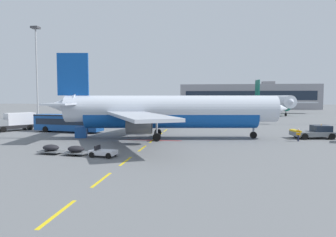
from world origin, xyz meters
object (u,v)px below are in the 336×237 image
(pushback_tug, at_px, (315,132))
(apron_shuttle_bus, at_px, (68,122))
(catering_truck, at_px, (15,121))
(uld_cargo_container, at_px, (81,132))
(ground_crew_worker, at_px, (298,134))
(airliner_mid_left, at_px, (270,102))
(baggage_train, at_px, (76,150))
(airliner_foreground, at_px, (167,111))
(apron_light_mast_near, at_px, (36,62))

(pushback_tug, distance_m, apron_shuttle_bus, 39.11)
(catering_truck, height_order, uld_cargo_container, catering_truck)
(catering_truck, distance_m, ground_crew_worker, 46.77)
(ground_crew_worker, bearing_deg, apron_shuttle_bus, 170.23)
(airliner_mid_left, bearing_deg, baggage_train, -112.92)
(airliner_foreground, height_order, catering_truck, airliner_foreground)
(baggage_train, relative_size, uld_cargo_container, 4.51)
(pushback_tug, height_order, apron_shuttle_bus, apron_shuttle_bus)
(airliner_foreground, relative_size, airliner_mid_left, 0.96)
(pushback_tug, relative_size, apron_shuttle_bus, 0.52)
(pushback_tug, height_order, uld_cargo_container, pushback_tug)
(apron_shuttle_bus, distance_m, apron_light_mast_near, 30.83)
(airliner_foreground, distance_m, apron_shuttle_bus, 18.82)
(airliner_mid_left, relative_size, ground_crew_worker, 21.38)
(apron_shuttle_bus, height_order, uld_cargo_container, apron_shuttle_bus)
(baggage_train, distance_m, ground_crew_worker, 28.90)
(airliner_mid_left, height_order, baggage_train, airliner_mid_left)
(catering_truck, bearing_deg, pushback_tug, -4.50)
(pushback_tug, xyz_separation_m, apron_shuttle_bus, (-39.00, 2.88, 0.85))
(catering_truck, relative_size, ground_crew_worker, 4.17)
(catering_truck, bearing_deg, baggage_train, -45.04)
(baggage_train, bearing_deg, airliner_foreground, 61.60)
(apron_shuttle_bus, bearing_deg, pushback_tug, -4.23)
(airliner_mid_left, distance_m, baggage_train, 90.11)
(pushback_tug, relative_size, baggage_train, 0.73)
(pushback_tug, height_order, apron_light_mast_near, apron_light_mast_near)
(airliner_mid_left, distance_m, uld_cargo_container, 80.50)
(pushback_tug, xyz_separation_m, catering_truck, (-49.44, 3.89, 0.74))
(airliner_foreground, height_order, apron_light_mast_near, apron_light_mast_near)
(pushback_tug, bearing_deg, airliner_foreground, -172.22)
(airliner_foreground, bearing_deg, apron_shuttle_bus, 161.98)
(uld_cargo_container, bearing_deg, airliner_mid_left, 59.92)
(ground_crew_worker, bearing_deg, airliner_foreground, 178.81)
(catering_truck, xyz_separation_m, apron_light_mast_near, (-7.73, 20.40, 12.83))
(baggage_train, distance_m, uld_cargo_container, 14.32)
(pushback_tug, distance_m, catering_truck, 49.60)
(catering_truck, bearing_deg, apron_light_mast_near, 110.76)
(pushback_tug, relative_size, uld_cargo_container, 3.28)
(catering_truck, bearing_deg, airliner_mid_left, 48.13)
(apron_shuttle_bus, relative_size, uld_cargo_container, 6.36)
(airliner_mid_left, xyz_separation_m, baggage_train, (-35.07, -82.93, -3.62))
(baggage_train, bearing_deg, apron_shuttle_bus, 117.48)
(pushback_tug, height_order, airliner_mid_left, airliner_mid_left)
(apron_shuttle_bus, xyz_separation_m, baggage_train, (10.25, -19.71, -1.23))
(pushback_tug, xyz_separation_m, apron_light_mast_near, (-57.17, 24.29, 13.57))
(airliner_foreground, distance_m, airliner_mid_left, 74.30)
(airliner_foreground, relative_size, apron_light_mast_near, 1.51)
(apron_shuttle_bus, height_order, baggage_train, apron_shuttle_bus)
(apron_light_mast_near, bearing_deg, uld_cargo_container, -50.16)
(baggage_train, height_order, ground_crew_worker, ground_crew_worker)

